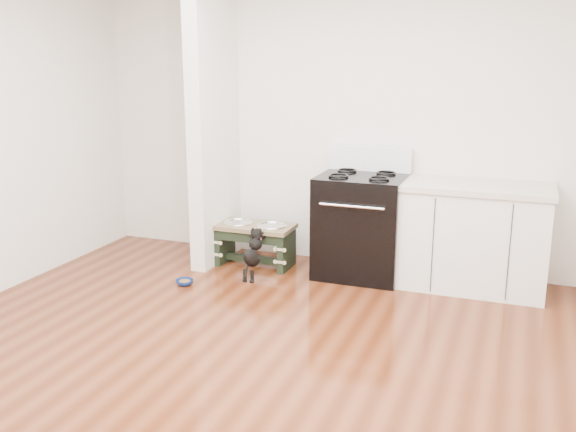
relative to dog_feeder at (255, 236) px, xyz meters
The scene contains 8 objects.
ground 2.21m from the dog_feeder, 69.88° to the right, with size 5.00×5.00×0.00m, color #471D0C.
room_shell 2.57m from the dog_feeder, 69.88° to the right, with size 5.00×5.00×5.00m.
partition_wall 1.14m from the dog_feeder, behind, with size 0.15×0.80×2.70m, color silver.
oven_range 1.03m from the dog_feeder, ahead, with size 0.76×0.69×1.14m.
cabinet_run 1.99m from the dog_feeder, ahead, with size 1.24×0.64×0.91m.
dog_feeder is the anchor object (origin of this frame).
puppy 0.36m from the dog_feeder, 68.85° to the right, with size 0.13×0.38×0.45m.
floor_bowl 0.84m from the dog_feeder, 117.00° to the right, with size 0.17×0.17×0.05m.
Camera 1 is at (1.59, -3.29, 1.97)m, focal length 40.00 mm.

